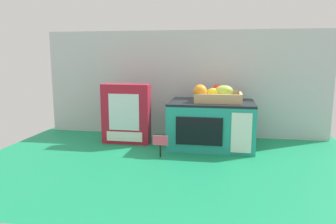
# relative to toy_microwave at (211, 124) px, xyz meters

# --- Properties ---
(ground_plane) EXTENTS (1.70, 1.70, 0.00)m
(ground_plane) POSITION_rel_toy_microwave_xyz_m (-0.17, -0.03, -0.12)
(ground_plane) COLOR #147A4C
(ground_plane) RESTS_ON ground
(display_back_panel) EXTENTS (1.61, 0.03, 0.60)m
(display_back_panel) POSITION_rel_toy_microwave_xyz_m (-0.17, 0.23, 0.18)
(display_back_panel) COLOR #B7BABF
(display_back_panel) RESTS_ON ground
(toy_microwave) EXTENTS (0.42, 0.29, 0.23)m
(toy_microwave) POSITION_rel_toy_microwave_xyz_m (0.00, 0.00, 0.00)
(toy_microwave) COLOR teal
(toy_microwave) RESTS_ON ground
(food_groups_crate) EXTENTS (0.23, 0.21, 0.09)m
(food_groups_crate) POSITION_rel_toy_microwave_xyz_m (0.02, 0.02, 0.15)
(food_groups_crate) COLOR tan
(food_groups_crate) RESTS_ON toy_microwave
(cookie_set_box) EXTENTS (0.25, 0.08, 0.31)m
(cookie_set_box) POSITION_rel_toy_microwave_xyz_m (-0.44, -0.01, 0.04)
(cookie_set_box) COLOR #B2192D
(cookie_set_box) RESTS_ON ground
(price_sign) EXTENTS (0.07, 0.01, 0.10)m
(price_sign) POSITION_rel_toy_microwave_xyz_m (-0.22, -0.22, -0.05)
(price_sign) COLOR black
(price_sign) RESTS_ON ground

